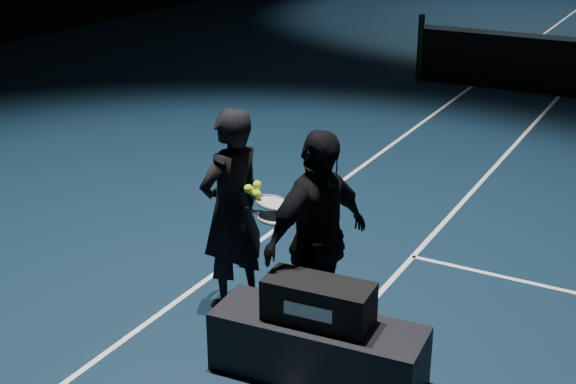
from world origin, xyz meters
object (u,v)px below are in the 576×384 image
at_px(player_a, 231,210).
at_px(player_b, 317,240).
at_px(player_bench, 318,348).
at_px(racket_bag, 319,301).
at_px(racket_lower, 275,218).
at_px(tennis_balls, 256,190).
at_px(racket_upper, 273,203).

relative_size(player_a, player_b, 1.00).
xyz_separation_m(player_bench, racket_bag, (0.00, 0.00, 0.36)).
bearing_deg(racket_lower, player_a, 180.00).
xyz_separation_m(racket_lower, tennis_balls, (-0.19, 0.05, 0.17)).
bearing_deg(player_bench, player_b, 114.01).
bearing_deg(racket_upper, racket_bag, -31.23).
height_order(player_bench, racket_lower, racket_lower).
height_order(racket_bag, racket_lower, racket_lower).
height_order(racket_bag, player_b, player_b).
xyz_separation_m(racket_bag, racket_upper, (-0.65, 0.54, 0.38)).
distance_m(player_b, racket_upper, 0.48).
xyz_separation_m(player_a, racket_upper, (0.40, -0.05, 0.15)).
bearing_deg(player_a, racket_upper, 99.22).
distance_m(racket_bag, tennis_balls, 1.06).
height_order(player_b, racket_upper, player_b).
bearing_deg(racket_upper, racket_lower, -42.66).
bearing_deg(player_bench, tennis_balls, 141.62).
xyz_separation_m(racket_bag, racket_lower, (-0.61, 0.49, 0.28)).
distance_m(player_a, tennis_balls, 0.34).
bearing_deg(player_a, racket_lower, 93.51).
distance_m(racket_bag, player_a, 1.22).
distance_m(player_bench, racket_lower, 1.01).
relative_size(racket_lower, racket_upper, 1.00).
bearing_deg(racket_bag, player_bench, 0.00).
distance_m(player_a, player_b, 0.85).
distance_m(player_b, racket_lower, 0.40).
relative_size(racket_bag, racket_lower, 1.06).
relative_size(racket_bag, tennis_balls, 6.01).
relative_size(player_bench, tennis_balls, 12.03).
height_order(player_bench, tennis_balls, tennis_balls).
bearing_deg(racket_upper, player_a, -178.29).
bearing_deg(player_bench, racket_lower, 136.74).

